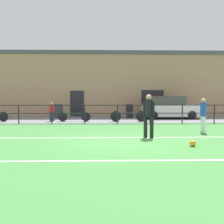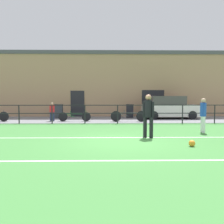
{
  "view_description": "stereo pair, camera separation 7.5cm",
  "coord_description": "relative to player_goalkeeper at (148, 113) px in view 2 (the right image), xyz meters",
  "views": [
    {
      "loc": [
        -0.73,
        -9.43,
        1.73
      ],
      "look_at": [
        -0.37,
        4.41,
        0.82
      ],
      "focal_mm": 40.59,
      "sensor_mm": 36.0,
      "label": 1
    },
    {
      "loc": [
        -0.65,
        -9.43,
        1.73
      ],
      "look_at": [
        -0.37,
        4.41,
        0.82
      ],
      "focal_mm": 40.59,
      "sensor_mm": 36.0,
      "label": 2
    }
  ],
  "objects": [
    {
      "name": "bicycle_parked_3",
      "position": [
        -0.27,
        6.17,
        -0.62
      ],
      "size": [
        2.35,
        0.04,
        0.78
      ],
      "color": "black",
      "rests_on": "pavement_strip"
    },
    {
      "name": "trash_bin_1",
      "position": [
        0.06,
        9.05,
        -0.47
      ],
      "size": [
        0.55,
        0.47,
        1.03
      ],
      "color": "black",
      "rests_on": "pavement_strip"
    },
    {
      "name": "ground",
      "position": [
        -1.03,
        -0.79,
        -1.02
      ],
      "size": [
        60.0,
        44.0,
        0.04
      ],
      "primitive_type": "cube",
      "color": "#42843D"
    },
    {
      "name": "field_line_hash",
      "position": [
        -1.03,
        -3.62,
        -1.0
      ],
      "size": [
        36.0,
        0.11,
        0.0
      ],
      "primitive_type": "cube",
      "color": "white",
      "rests_on": "ground"
    },
    {
      "name": "trash_bin_0",
      "position": [
        -5.31,
        8.84,
        -0.46
      ],
      "size": [
        0.6,
        0.51,
        1.03
      ],
      "color": "#33383D",
      "rests_on": "pavement_strip"
    },
    {
      "name": "player_striker",
      "position": [
        2.78,
        1.39,
        -0.1
      ],
      "size": [
        0.28,
        0.44,
        1.6
      ],
      "rotation": [
        0.0,
        0.0,
        1.52
      ],
      "color": "white",
      "rests_on": "ground"
    },
    {
      "name": "player_goalkeeper",
      "position": [
        0.0,
        0.0,
        0.0
      ],
      "size": [
        0.45,
        0.31,
        1.77
      ],
      "rotation": [
        0.0,
        0.0,
        5.83
      ],
      "color": "black",
      "rests_on": "ground"
    },
    {
      "name": "pavement_strip",
      "position": [
        -1.03,
        7.71,
        -0.99
      ],
      "size": [
        48.0,
        5.0,
        0.02
      ],
      "primitive_type": "cube",
      "color": "slate",
      "rests_on": "ground"
    },
    {
      "name": "parked_car_red",
      "position": [
        2.97,
        8.46,
        -0.2
      ],
      "size": [
        4.05,
        1.93,
        1.66
      ],
      "color": "silver",
      "rests_on": "pavement_strip"
    },
    {
      "name": "soccer_ball_match",
      "position": [
        1.2,
        -1.81,
        -0.89
      ],
      "size": [
        0.22,
        0.22,
        0.22
      ],
      "primitive_type": "sphere",
      "color": "orange",
      "rests_on": "ground"
    },
    {
      "name": "clubhouse_facade",
      "position": [
        -1.03,
        11.41,
        1.67
      ],
      "size": [
        28.0,
        2.56,
        5.32
      ],
      "color": "tan",
      "rests_on": "ground"
    },
    {
      "name": "spectator_child",
      "position": [
        -5.32,
        6.58,
        -0.28
      ],
      "size": [
        0.34,
        0.22,
        1.24
      ],
      "rotation": [
        0.0,
        0.0,
        3.21
      ],
      "color": "#232D4C",
      "rests_on": "pavement_strip"
    },
    {
      "name": "bicycle_parked_4",
      "position": [
        -3.82,
        6.41,
        -0.67
      ],
      "size": [
        2.12,
        0.04,
        0.71
      ],
      "color": "black",
      "rests_on": "pavement_strip"
    },
    {
      "name": "field_line_touchline",
      "position": [
        -1.03,
        0.04,
        -1.0
      ],
      "size": [
        36.0,
        0.11,
        0.0
      ],
      "primitive_type": "cube",
      "color": "white",
      "rests_on": "ground"
    },
    {
      "name": "perimeter_fence",
      "position": [
        -1.03,
        5.21,
        -0.26
      ],
      "size": [
        36.07,
        0.07,
        1.15
      ],
      "color": "black",
      "rests_on": "ground"
    }
  ]
}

